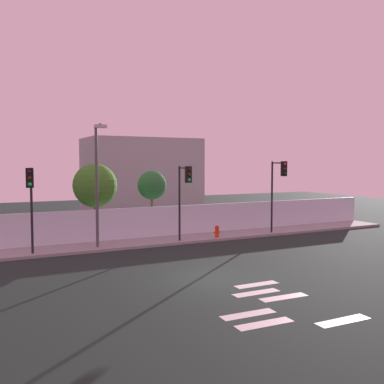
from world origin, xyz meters
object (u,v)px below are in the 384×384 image
street_lamp_curbside (97,176)px  roadside_tree_leftmost (95,185)px  fire_hydrant (217,231)px  roadside_tree_midleft (152,185)px  traffic_light_right (31,191)px  traffic_light_left (278,181)px  traffic_light_center (184,187)px

street_lamp_curbside → roadside_tree_leftmost: size_ratio=1.39×
fire_hydrant → roadside_tree_midleft: size_ratio=0.18×
traffic_light_right → roadside_tree_leftmost: size_ratio=0.92×
traffic_light_right → fire_hydrant: bearing=4.4°
traffic_light_right → traffic_light_left: bearing=0.1°
traffic_light_left → fire_hydrant: 4.98m
traffic_light_left → traffic_light_center: (-6.39, 0.18, -0.21)m
traffic_light_left → traffic_light_center: size_ratio=1.07×
fire_hydrant → roadside_tree_midleft: 5.05m
fire_hydrant → roadside_tree_leftmost: size_ratio=0.16×
traffic_light_center → street_lamp_curbside: bearing=172.6°
traffic_light_left → roadside_tree_leftmost: bearing=159.2°
traffic_light_center → traffic_light_right: size_ratio=1.01×
traffic_light_left → roadside_tree_leftmost: 11.16m
traffic_light_center → roadside_tree_leftmost: size_ratio=0.93×
roadside_tree_leftmost → roadside_tree_midleft: (3.61, 0.00, -0.07)m
street_lamp_curbside → traffic_light_left: bearing=-4.1°
traffic_light_left → street_lamp_curbside: bearing=175.9°
traffic_light_right → fire_hydrant: size_ratio=5.80×
fire_hydrant → roadside_tree_leftmost: (-6.50, 3.18, 2.72)m
roadside_tree_midleft → traffic_light_center: bearing=-83.4°
street_lamp_curbside → traffic_light_right: bearing=-166.3°
fire_hydrant → street_lamp_curbside: bearing=179.9°
traffic_light_left → roadside_tree_leftmost: (-10.43, 3.96, -0.23)m
traffic_light_center → fire_hydrant: (2.46, 0.60, -2.74)m
street_lamp_curbside → roadside_tree_leftmost: street_lamp_curbside is taller
traffic_light_center → roadside_tree_midleft: size_ratio=1.03×
traffic_light_right → roadside_tree_leftmost: bearing=44.5°
traffic_light_right → roadside_tree_midleft: size_ratio=1.02×
roadside_tree_midleft → traffic_light_left: bearing=-30.1°
traffic_light_left → traffic_light_right: size_ratio=1.08×
traffic_light_center → roadside_tree_midleft: bearing=96.6°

